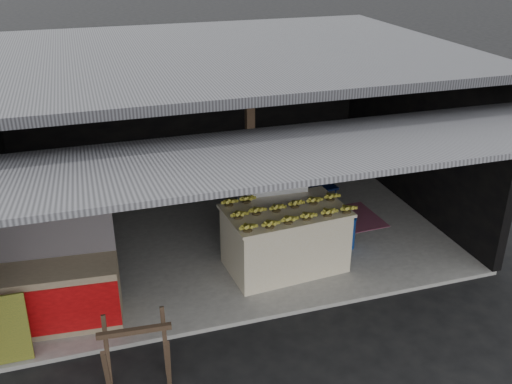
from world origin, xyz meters
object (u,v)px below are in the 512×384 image
object	(u,v)px
banana_table	(285,238)
white_crate	(272,211)
plastic_chair	(319,179)
neighbor_stall	(59,292)
sawhorse	(136,350)
water_barrel	(344,232)

from	to	relation	value
banana_table	white_crate	size ratio (longest dim) A/B	1.69
banana_table	plastic_chair	bearing A→B (deg)	48.29
neighbor_stall	sawhorse	xyz separation A→B (m)	(0.79, -1.34, -0.03)
banana_table	water_barrel	distance (m)	1.15
plastic_chair	neighbor_stall	bearing A→B (deg)	-160.84
banana_table	sawhorse	size ratio (longest dim) A/B	2.26
banana_table	water_barrel	world-z (taller)	banana_table
sawhorse	plastic_chair	bearing A→B (deg)	47.30
white_crate	water_barrel	size ratio (longest dim) A/B	2.13
white_crate	neighbor_stall	xyz separation A→B (m)	(-3.20, -1.18, -0.07)
sawhorse	banana_table	bearing A→B (deg)	40.36
plastic_chair	water_barrel	bearing A→B (deg)	-102.44
neighbor_stall	plastic_chair	world-z (taller)	neighbor_stall
sawhorse	neighbor_stall	bearing A→B (deg)	124.59
neighbor_stall	plastic_chair	bearing A→B (deg)	29.66
banana_table	neighbor_stall	bearing A→B (deg)	-177.67
banana_table	water_barrel	bearing A→B (deg)	9.20
banana_table	neighbor_stall	size ratio (longest dim) A/B	1.19
sawhorse	plastic_chair	distance (m)	4.94
sawhorse	plastic_chair	size ratio (longest dim) A/B	0.85
neighbor_stall	water_barrel	size ratio (longest dim) A/B	3.03
white_crate	water_barrel	bearing A→B (deg)	-24.91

